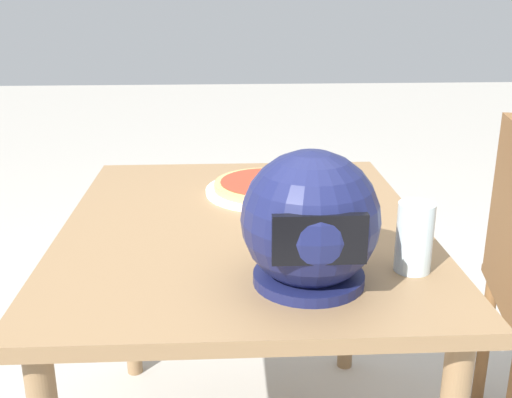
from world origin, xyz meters
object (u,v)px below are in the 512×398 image
object	(u,v)px
pizza	(269,184)
motorcycle_helmet	(310,222)
dining_table	(244,257)
drinking_glass	(414,237)

from	to	relation	value
pizza	motorcycle_helmet	distance (m)	0.54
pizza	dining_table	bearing A→B (deg)	70.56
pizza	motorcycle_helmet	world-z (taller)	motorcycle_helmet
dining_table	pizza	xyz separation A→B (m)	(-0.07, -0.21, 0.11)
dining_table	pizza	distance (m)	0.25
motorcycle_helmet	drinking_glass	distance (m)	0.22
pizza	drinking_glass	distance (m)	0.54
drinking_glass	dining_table	bearing A→B (deg)	-40.84
dining_table	pizza	size ratio (longest dim) A/B	3.66
pizza	motorcycle_helmet	size ratio (longest dim) A/B	1.11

